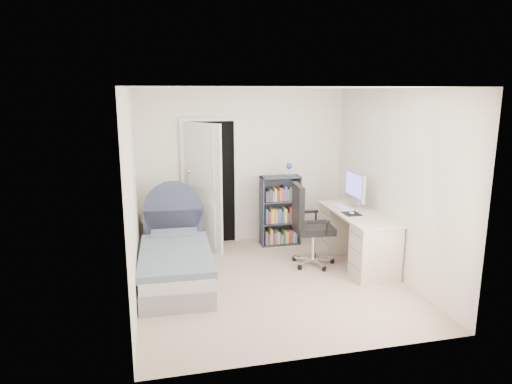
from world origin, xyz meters
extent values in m
cube|color=tan|center=(0.00, 0.00, -0.03)|extent=(3.40, 3.60, 0.05)
cube|color=white|center=(0.00, 0.00, 2.52)|extent=(3.40, 3.60, 0.05)
cube|color=white|center=(0.00, 1.82, 1.25)|extent=(3.40, 0.05, 2.50)
cube|color=white|center=(0.00, -1.82, 1.25)|extent=(3.40, 0.05, 2.50)
cube|color=white|center=(-1.72, 0.00, 1.25)|extent=(0.05, 3.60, 2.50)
cube|color=white|center=(1.72, 0.00, 1.25)|extent=(0.05, 3.60, 2.50)
cube|color=black|center=(-0.55, 1.80, 1.00)|extent=(0.80, 0.01, 2.00)
cube|color=white|center=(-0.98, 1.77, 1.00)|extent=(0.06, 0.06, 2.00)
cube|color=white|center=(-0.12, 1.77, 1.00)|extent=(0.06, 0.06, 2.00)
cube|color=white|center=(-0.55, 1.77, 2.03)|extent=(0.92, 0.06, 0.06)
cube|color=white|center=(-0.71, 1.45, 1.00)|extent=(0.52, 0.66, 2.00)
cube|color=gray|center=(-1.21, 0.26, 0.12)|extent=(0.94, 1.87, 0.24)
cube|color=silver|center=(-1.21, 0.26, 0.30)|extent=(0.92, 1.83, 0.15)
cube|color=slate|center=(-1.22, 0.17, 0.41)|extent=(0.96, 1.60, 0.09)
cube|color=slate|center=(-1.19, 0.92, 0.43)|extent=(0.67, 0.39, 0.11)
cube|color=#3E4460|center=(-1.18, 1.22, 0.37)|extent=(0.88, 0.09, 0.74)
cylinder|color=#3E4460|center=(-1.18, 1.22, 0.74)|extent=(0.88, 0.09, 0.87)
cylinder|color=tan|center=(-1.62, 1.40, 0.27)|extent=(0.04, 0.04, 0.54)
cylinder|color=tan|center=(-1.62, 1.77, 0.27)|extent=(0.04, 0.04, 0.54)
cylinder|color=tan|center=(-1.25, 1.40, 0.27)|extent=(0.04, 0.04, 0.54)
cylinder|color=tan|center=(-1.25, 1.77, 0.27)|extent=(0.04, 0.04, 0.54)
cube|color=tan|center=(-1.44, 1.58, 0.53)|extent=(0.43, 0.43, 0.03)
cube|color=tan|center=(-1.44, 1.58, 0.19)|extent=(0.39, 0.39, 0.02)
cube|color=#B24C33|center=(-1.49, 1.58, 0.56)|extent=(0.17, 0.24, 0.03)
cube|color=#3F598C|center=(-1.49, 1.58, 0.59)|extent=(0.16, 0.23, 0.03)
cube|color=#D8CC7F|center=(-1.49, 1.58, 0.62)|extent=(0.15, 0.22, 0.03)
cylinder|color=silver|center=(-0.93, 1.69, 0.01)|extent=(0.18, 0.18, 0.02)
cylinder|color=silver|center=(-0.93, 1.69, 0.63)|extent=(0.01, 0.01, 1.24)
sphere|color=silver|center=(-0.88, 1.66, 1.23)|extent=(0.07, 0.07, 0.07)
cube|color=#353948|center=(0.23, 1.44, 0.57)|extent=(0.02, 0.27, 1.13)
cube|color=#353948|center=(0.85, 1.44, 0.57)|extent=(0.02, 0.27, 1.13)
cube|color=#353948|center=(0.54, 1.44, 1.12)|extent=(0.63, 0.27, 0.02)
cube|color=#353948|center=(0.54, 1.44, 0.01)|extent=(0.63, 0.27, 0.02)
cube|color=#353948|center=(0.54, 1.57, 0.57)|extent=(0.63, 0.01, 1.13)
cube|color=#353948|center=(0.54, 1.44, 0.36)|extent=(0.59, 0.25, 0.02)
cube|color=#353948|center=(0.54, 1.44, 0.72)|extent=(0.59, 0.25, 0.02)
cylinder|color=#244D9D|center=(0.68, 1.44, 1.14)|extent=(0.11, 0.11, 0.02)
cylinder|color=silver|center=(0.68, 1.44, 1.21)|extent=(0.01, 0.01, 0.14)
sphere|color=#244D9D|center=(0.68, 1.41, 1.30)|extent=(0.10, 0.10, 0.10)
cube|color=#994C7F|center=(0.29, 1.42, 0.13)|extent=(0.04, 0.19, 0.21)
cube|color=#335999|center=(0.33, 1.42, 0.11)|extent=(0.02, 0.19, 0.17)
cube|color=#D8BF4C|center=(0.37, 1.42, 0.15)|extent=(0.04, 0.19, 0.25)
cube|color=#994C7F|center=(0.41, 1.42, 0.12)|extent=(0.02, 0.19, 0.18)
cube|color=#7F72B2|center=(0.44, 1.42, 0.12)|extent=(0.03, 0.19, 0.19)
cube|color=#D8BF4C|center=(0.49, 1.42, 0.13)|extent=(0.05, 0.19, 0.20)
cube|color=#7F72B2|center=(0.55, 1.42, 0.10)|extent=(0.05, 0.19, 0.15)
cube|color=#337F4C|center=(0.59, 1.42, 0.13)|extent=(0.03, 0.19, 0.20)
cube|color=#D8BF4C|center=(0.64, 1.42, 0.13)|extent=(0.05, 0.19, 0.20)
cube|color=#B23333|center=(0.69, 1.42, 0.13)|extent=(0.05, 0.19, 0.21)
cube|color=#7F72B2|center=(0.75, 1.42, 0.12)|extent=(0.05, 0.19, 0.18)
cube|color=#337F4C|center=(0.80, 1.42, 0.11)|extent=(0.03, 0.19, 0.16)
cube|color=#335999|center=(0.29, 1.42, 0.50)|extent=(0.04, 0.19, 0.24)
cube|color=#B23333|center=(0.34, 1.42, 0.48)|extent=(0.04, 0.19, 0.20)
cube|color=#D8BF4C|center=(0.39, 1.42, 0.50)|extent=(0.05, 0.19, 0.23)
cube|color=orange|center=(0.45, 1.42, 0.49)|extent=(0.05, 0.19, 0.22)
cube|color=#335999|center=(0.51, 1.42, 0.50)|extent=(0.05, 0.19, 0.23)
cube|color=#335999|center=(0.56, 1.42, 0.47)|extent=(0.03, 0.19, 0.19)
cube|color=#D8BF4C|center=(0.60, 1.42, 0.50)|extent=(0.05, 0.19, 0.23)
cube|color=#3F3F3F|center=(0.66, 1.42, 0.46)|extent=(0.04, 0.19, 0.16)
cube|color=#B23333|center=(0.69, 1.42, 0.50)|extent=(0.02, 0.19, 0.24)
cube|color=#3F3F3F|center=(0.73, 1.42, 0.50)|extent=(0.03, 0.19, 0.23)
cube|color=#994C7F|center=(0.78, 1.42, 0.50)|extent=(0.05, 0.19, 0.24)
cube|color=#3F3F3F|center=(0.30, 1.42, 0.83)|extent=(0.05, 0.19, 0.17)
cube|color=#3F3F3F|center=(0.36, 1.42, 0.84)|extent=(0.05, 0.19, 0.19)
cube|color=#7F72B2|center=(0.40, 1.42, 0.82)|extent=(0.03, 0.19, 0.16)
cube|color=#D8BF4C|center=(0.44, 1.42, 0.85)|extent=(0.03, 0.19, 0.20)
cube|color=#3F3F3F|center=(0.48, 1.42, 0.83)|extent=(0.04, 0.19, 0.17)
cube|color=orange|center=(0.52, 1.42, 0.85)|extent=(0.02, 0.19, 0.21)
cube|color=#B23333|center=(0.56, 1.42, 0.84)|extent=(0.05, 0.19, 0.20)
cube|color=#335999|center=(0.61, 1.42, 0.86)|extent=(0.03, 0.19, 0.23)
cube|color=#337F4C|center=(0.64, 1.42, 0.84)|extent=(0.03, 0.19, 0.18)
cube|color=#3F3F3F|center=(0.68, 1.42, 0.85)|extent=(0.04, 0.19, 0.22)
cube|color=#7F72B2|center=(0.73, 1.42, 0.84)|extent=(0.04, 0.19, 0.19)
cube|color=#337F4C|center=(0.77, 1.42, 0.83)|extent=(0.04, 0.19, 0.18)
cube|color=orange|center=(0.82, 1.42, 0.83)|extent=(0.05, 0.19, 0.16)
cube|color=beige|center=(1.38, 0.35, 0.75)|extent=(0.63, 1.58, 0.03)
cube|color=beige|center=(1.38, -0.21, 0.37)|extent=(0.58, 0.42, 0.74)
cube|color=beige|center=(1.38, 0.91, 0.37)|extent=(0.58, 0.42, 0.74)
cube|color=silver|center=(1.49, 0.67, 0.77)|extent=(0.17, 0.17, 0.01)
cube|color=silver|center=(1.52, 0.67, 0.89)|extent=(0.03, 0.06, 0.23)
cube|color=silver|center=(1.47, 0.67, 1.08)|extent=(0.05, 0.59, 0.42)
cube|color=#6057D3|center=(1.44, 0.67, 1.10)|extent=(0.00, 0.53, 0.34)
cube|color=white|center=(1.26, 0.67, 0.78)|extent=(0.14, 0.42, 0.02)
cube|color=black|center=(1.26, 0.30, 0.77)|extent=(0.23, 0.27, 0.00)
ellipsoid|color=white|center=(1.26, 0.30, 0.79)|extent=(0.06, 0.11, 0.03)
cube|color=silver|center=(0.90, 0.44, 0.07)|extent=(0.31, 0.07, 0.03)
cylinder|color=black|center=(1.05, 0.43, 0.03)|extent=(0.07, 0.07, 0.07)
cube|color=silver|center=(0.81, 0.59, 0.07)|extent=(0.16, 0.30, 0.03)
cylinder|color=black|center=(0.87, 0.72, 0.03)|extent=(0.07, 0.07, 0.07)
cube|color=silver|center=(0.65, 0.55, 0.07)|extent=(0.26, 0.23, 0.03)
cylinder|color=black|center=(0.53, 0.65, 0.03)|extent=(0.07, 0.07, 0.07)
cube|color=silver|center=(0.63, 0.38, 0.07)|extent=(0.28, 0.19, 0.03)
cylinder|color=black|center=(0.51, 0.30, 0.03)|extent=(0.07, 0.07, 0.07)
cube|color=silver|center=(0.79, 0.31, 0.07)|extent=(0.11, 0.31, 0.03)
cylinder|color=black|center=(0.82, 0.17, 0.03)|extent=(0.07, 0.07, 0.07)
cylinder|color=silver|center=(0.76, 0.45, 0.29)|extent=(0.06, 0.06, 0.46)
cube|color=black|center=(0.76, 0.45, 0.54)|extent=(0.56, 0.56, 0.10)
cube|color=black|center=(0.52, 0.47, 0.89)|extent=(0.12, 0.48, 0.60)
cube|color=black|center=(0.71, 0.18, 0.72)|extent=(0.33, 0.07, 0.03)
cube|color=black|center=(0.76, 0.74, 0.72)|extent=(0.33, 0.07, 0.03)
camera|label=1|loc=(-1.47, -5.44, 2.46)|focal=32.00mm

